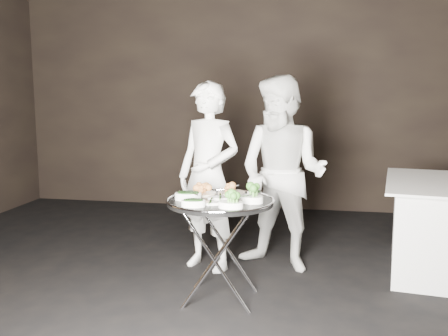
% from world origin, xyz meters
% --- Properties ---
extents(floor, '(6.00, 7.00, 0.05)m').
position_xyz_m(floor, '(0.00, 0.00, -0.03)').
color(floor, black).
rests_on(floor, ground).
extents(wall_back, '(6.00, 0.05, 3.00)m').
position_xyz_m(wall_back, '(0.00, 3.52, 1.50)').
color(wall_back, black).
rests_on(wall_back, floor).
extents(tray_stand, '(0.49, 0.42, 0.73)m').
position_xyz_m(tray_stand, '(0.22, 0.48, 0.41)').
color(tray_stand, silver).
rests_on(tray_stand, floor).
extents(serving_tray, '(0.77, 0.77, 0.04)m').
position_xyz_m(serving_tray, '(0.22, 0.48, 0.73)').
color(serving_tray, black).
rests_on(serving_tray, tray_stand).
extents(potato_plate_a, '(0.21, 0.21, 0.08)m').
position_xyz_m(potato_plate_a, '(0.05, 0.63, 0.78)').
color(potato_plate_a, beige).
rests_on(potato_plate_a, serving_tray).
extents(potato_plate_b, '(0.21, 0.21, 0.07)m').
position_xyz_m(potato_plate_b, '(0.26, 0.69, 0.78)').
color(potato_plate_b, beige).
rests_on(potato_plate_b, serving_tray).
extents(greens_bowl, '(0.11, 0.11, 0.06)m').
position_xyz_m(greens_bowl, '(0.44, 0.62, 0.77)').
color(greens_bowl, white).
rests_on(greens_bowl, serving_tray).
extents(asparagus_plate_a, '(0.19, 0.13, 0.04)m').
position_xyz_m(asparagus_plate_a, '(0.21, 0.50, 0.76)').
color(asparagus_plate_a, white).
rests_on(asparagus_plate_a, serving_tray).
extents(asparagus_plate_b, '(0.17, 0.10, 0.03)m').
position_xyz_m(asparagus_plate_b, '(0.18, 0.33, 0.76)').
color(asparagus_plate_b, white).
rests_on(asparagus_plate_b, serving_tray).
extents(spinach_bowl_a, '(0.20, 0.14, 0.08)m').
position_xyz_m(spinach_bowl_a, '(-0.01, 0.44, 0.78)').
color(spinach_bowl_a, white).
rests_on(spinach_bowl_a, serving_tray).
extents(spinach_bowl_b, '(0.18, 0.13, 0.07)m').
position_xyz_m(spinach_bowl_b, '(0.08, 0.24, 0.77)').
color(spinach_bowl_b, white).
rests_on(spinach_bowl_b, serving_tray).
extents(broccoli_bowl_a, '(0.21, 0.17, 0.08)m').
position_xyz_m(broccoli_bowl_a, '(0.44, 0.44, 0.78)').
color(broccoli_bowl_a, white).
rests_on(broccoli_bowl_a, serving_tray).
extents(broccoli_bowl_b, '(0.17, 0.12, 0.07)m').
position_xyz_m(broccoli_bowl_b, '(0.33, 0.25, 0.77)').
color(broccoli_bowl_b, white).
rests_on(broccoli_bowl_b, serving_tray).
extents(serving_utensils, '(0.59, 0.44, 0.01)m').
position_xyz_m(serving_utensils, '(0.23, 0.55, 0.80)').
color(serving_utensils, silver).
rests_on(serving_utensils, serving_tray).
extents(waiter_left, '(0.68, 0.58, 1.59)m').
position_xyz_m(waiter_left, '(-0.01, 1.14, 0.80)').
color(waiter_left, white).
rests_on(waiter_left, floor).
extents(waiter_right, '(0.97, 0.87, 1.64)m').
position_xyz_m(waiter_right, '(0.60, 1.24, 0.82)').
color(waiter_right, white).
rests_on(waiter_right, floor).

